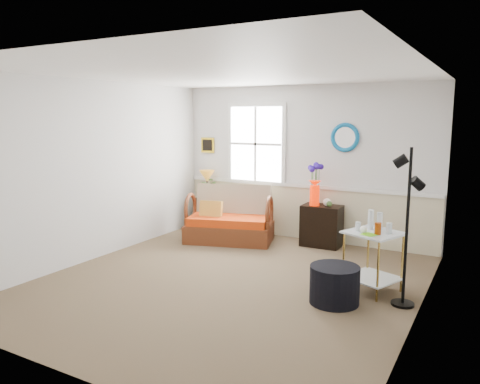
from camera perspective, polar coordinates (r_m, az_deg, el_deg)
The scene contains 19 objects.
floor at distance 6.06m, azimuth -1.37°, elevation -10.91°, with size 4.50×5.00×0.01m, color brown.
ceiling at distance 5.71m, azimuth -1.47°, elevation 14.39°, with size 4.50×5.00×0.01m, color white.
walls at distance 5.74m, azimuth -1.42°, elevation 1.36°, with size 4.51×5.01×2.60m.
wainscot at distance 8.09m, azimuth 7.61°, elevation -2.52°, with size 4.46×0.02×0.90m, color #C5BA95.
chair_rail at distance 8.00m, azimuth 7.66°, elevation 0.76°, with size 4.46×0.04×0.06m, color silver.
window at distance 8.30m, azimuth 1.95°, elevation 5.87°, with size 1.14×0.06×1.44m, color white, non-canonical shape.
picture at distance 8.83m, azimuth -3.94°, elevation 5.72°, with size 0.28×0.03×0.28m, color #B9961A.
mirror at distance 7.70m, azimuth 12.69°, elevation 6.50°, with size 0.47×0.47×0.07m, color #1181AA.
loveseat at distance 7.84m, azimuth -1.29°, elevation -2.73°, with size 1.41×0.80×0.92m, color brown, non-canonical shape.
throw_pillow at distance 7.86m, azimuth -3.57°, elevation -2.47°, with size 0.38×0.10×0.38m, color #BB6D18, non-canonical shape.
lamp_stand at distance 8.80m, azimuth -4.07°, elevation -2.55°, with size 0.33×0.33×0.59m, color black, non-canonical shape.
table_lamp at distance 8.72m, azimuth -4.04°, elevation 0.99°, with size 0.28×0.28×0.51m, color #B77120, non-canonical shape.
potted_plant at distance 8.62m, azimuth -3.54°, elevation 0.23°, with size 0.36×0.40×0.31m, color #43662C.
cabinet at distance 7.70m, azimuth 9.92°, elevation -4.07°, with size 0.62×0.40×0.67m, color black, non-canonical shape.
flower_vase at distance 7.56m, azimuth 9.12°, elevation 0.89°, with size 0.20×0.20×0.67m, color red, non-canonical shape.
side_table at distance 5.88m, azimuth 15.87°, elevation -8.16°, with size 0.57×0.57×0.73m, color #A38136, non-canonical shape.
tabletop_items at distance 5.75m, azimuth 15.99°, elevation -3.58°, with size 0.40×0.40×0.24m, color silver, non-canonical shape.
floor_lamp at distance 5.41m, azimuth 19.68°, elevation -4.18°, with size 0.25×0.25×1.76m, color black, non-canonical shape.
ottoman at distance 5.46m, azimuth 11.44°, elevation -11.01°, with size 0.56×0.56×0.43m, color black.
Camera 1 is at (2.91, -4.89, 2.09)m, focal length 35.00 mm.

